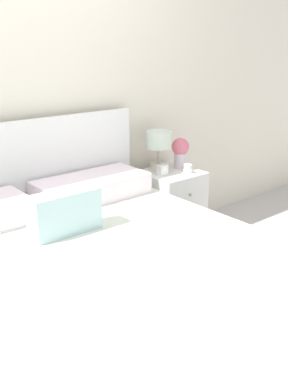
{
  "coord_description": "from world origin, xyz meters",
  "views": [
    {
      "loc": [
        -1.1,
        -2.65,
        1.56
      ],
      "look_at": [
        0.58,
        -0.6,
        0.66
      ],
      "focal_mm": 42.0,
      "sensor_mm": 36.0,
      "label": 1
    }
  ],
  "objects_px": {
    "nightstand": "(171,208)",
    "teacup": "(188,169)",
    "flower_vase": "(180,151)",
    "alarm_clock": "(163,170)",
    "bed": "(107,303)",
    "table_lamp": "(159,144)"
  },
  "relations": [
    {
      "from": "bed",
      "to": "teacup",
      "type": "xyz_separation_m",
      "value": [
        1.23,
        0.69,
        0.32
      ]
    },
    {
      "from": "bed",
      "to": "teacup",
      "type": "relative_size",
      "value": 22.27
    },
    {
      "from": "alarm_clock",
      "to": "flower_vase",
      "type": "bearing_deg",
      "value": 14.67
    },
    {
      "from": "nightstand",
      "to": "teacup",
      "type": "relative_size",
      "value": 6.03
    },
    {
      "from": "flower_vase",
      "to": "teacup",
      "type": "xyz_separation_m",
      "value": [
        -0.07,
        -0.15,
        -0.11
      ]
    },
    {
      "from": "bed",
      "to": "alarm_clock",
      "type": "distance_m",
      "value": 1.35
    },
    {
      "from": "bed",
      "to": "flower_vase",
      "type": "relative_size",
      "value": 9.2
    },
    {
      "from": "flower_vase",
      "to": "teacup",
      "type": "relative_size",
      "value": 2.42
    },
    {
      "from": "nightstand",
      "to": "table_lamp",
      "type": "xyz_separation_m",
      "value": [
        -0.06,
        0.08,
        0.51
      ]
    },
    {
      "from": "table_lamp",
      "to": "alarm_clock",
      "type": "bearing_deg",
      "value": -116.31
    },
    {
      "from": "table_lamp",
      "to": "teacup",
      "type": "bearing_deg",
      "value": -57.14
    },
    {
      "from": "nightstand",
      "to": "table_lamp",
      "type": "height_order",
      "value": "table_lamp"
    },
    {
      "from": "table_lamp",
      "to": "bed",
      "type": "bearing_deg",
      "value": -141.55
    },
    {
      "from": "bed",
      "to": "table_lamp",
      "type": "relative_size",
      "value": 7.06
    },
    {
      "from": "bed",
      "to": "nightstand",
      "type": "height_order",
      "value": "bed"
    },
    {
      "from": "teacup",
      "to": "nightstand",
      "type": "bearing_deg",
      "value": 120.69
    },
    {
      "from": "bed",
      "to": "nightstand",
      "type": "relative_size",
      "value": 3.69
    },
    {
      "from": "table_lamp",
      "to": "flower_vase",
      "type": "relative_size",
      "value": 1.3
    },
    {
      "from": "alarm_clock",
      "to": "nightstand",
      "type": "bearing_deg",
      "value": 11.32
    },
    {
      "from": "table_lamp",
      "to": "flower_vase",
      "type": "xyz_separation_m",
      "value": [
        0.19,
        -0.04,
        -0.07
      ]
    },
    {
      "from": "teacup",
      "to": "bed",
      "type": "bearing_deg",
      "value": -150.91
    },
    {
      "from": "flower_vase",
      "to": "alarm_clock",
      "type": "xyz_separation_m",
      "value": [
        -0.24,
        -0.06,
        -0.1
      ]
    }
  ]
}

